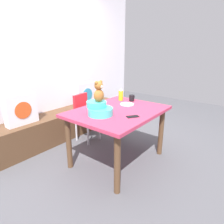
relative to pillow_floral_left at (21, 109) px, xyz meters
name	(u,v)px	position (x,y,z in m)	size (l,w,h in m)	color
ground_plane	(118,160)	(0.69, -1.21, -0.68)	(8.00, 8.00, 0.00)	#4C4C51
back_wall	(47,61)	(0.69, 0.29, 0.62)	(4.40, 0.10, 2.60)	silver
window_bench	(62,125)	(0.69, 0.02, -0.45)	(2.60, 0.44, 0.46)	brown
pillow_floral_left	(21,109)	(0.00, 0.00, 0.00)	(0.44, 0.15, 0.44)	silver
pillow_floral_right	(85,94)	(1.25, 0.00, 0.00)	(0.44, 0.15, 0.44)	silver
dining_table	(118,117)	(0.69, -1.21, -0.04)	(1.23, 0.96, 0.74)	#B73351
highchair	(87,111)	(0.88, -0.42, -0.16)	(0.35, 0.47, 0.79)	red
infant_seat_teal	(99,109)	(0.39, -1.15, 0.13)	(0.30, 0.33, 0.16)	#3EC7BE
teddy_bear	(99,92)	(0.39, -1.15, 0.34)	(0.13, 0.12, 0.25)	#99612A
ketchup_bottle	(121,95)	(1.11, -0.94, 0.15)	(0.07, 0.07, 0.18)	gold
coffee_mug	(132,98)	(1.18, -1.10, 0.11)	(0.12, 0.08, 0.09)	black
dinner_plate_near	(127,104)	(0.96, -1.16, 0.07)	(0.20, 0.20, 0.01)	white
cell_phone	(133,117)	(0.57, -1.51, 0.06)	(0.07, 0.14, 0.01)	black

